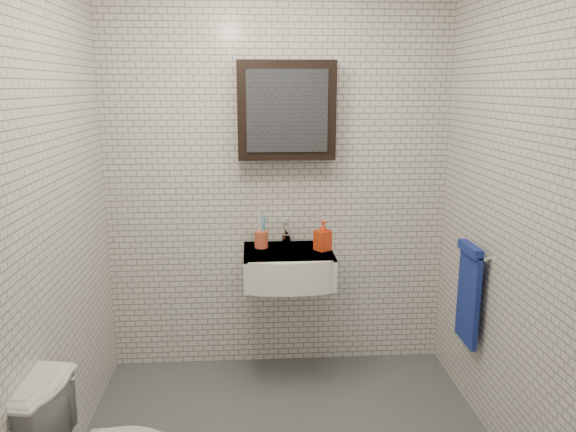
{
  "coord_description": "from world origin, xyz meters",
  "views": [
    {
      "loc": [
        -0.18,
        -2.56,
        1.84
      ],
      "look_at": [
        0.03,
        0.45,
        1.15
      ],
      "focal_mm": 35.0,
      "sensor_mm": 36.0,
      "label": 1
    }
  ],
  "objects": [
    {
      "name": "soap_bottle",
      "position": [
        0.27,
        0.77,
        0.94
      ],
      "size": [
        0.12,
        0.12,
        0.19
      ],
      "primitive_type": "imported",
      "rotation": [
        0.0,
        0.0,
        0.59
      ],
      "color": "orange",
      "rests_on": "washbasin"
    },
    {
      "name": "room_shell",
      "position": [
        0.0,
        0.0,
        1.47
      ],
      "size": [
        2.22,
        2.02,
        2.51
      ],
      "color": "silver",
      "rests_on": "ground"
    },
    {
      "name": "faucet",
      "position": [
        0.05,
        0.93,
        0.92
      ],
      "size": [
        0.06,
        0.2,
        0.15
      ],
      "color": "silver",
      "rests_on": "washbasin"
    },
    {
      "name": "towel_rail",
      "position": [
        1.04,
        0.35,
        0.72
      ],
      "size": [
        0.09,
        0.3,
        0.58
      ],
      "color": "silver",
      "rests_on": "room_shell"
    },
    {
      "name": "mirror_cabinet",
      "position": [
        0.05,
        0.93,
        1.7
      ],
      "size": [
        0.6,
        0.15,
        0.6
      ],
      "color": "black",
      "rests_on": "room_shell"
    },
    {
      "name": "washbasin",
      "position": [
        0.05,
        0.73,
        0.76
      ],
      "size": [
        0.55,
        0.5,
        0.2
      ],
      "color": "white",
      "rests_on": "room_shell"
    },
    {
      "name": "toothbrush_cup",
      "position": [
        -0.11,
        0.86,
        0.91
      ],
      "size": [
        0.11,
        0.11,
        0.23
      ],
      "rotation": [
        0.0,
        0.0,
        -0.32
      ],
      "color": "#C24F30",
      "rests_on": "washbasin"
    }
  ]
}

